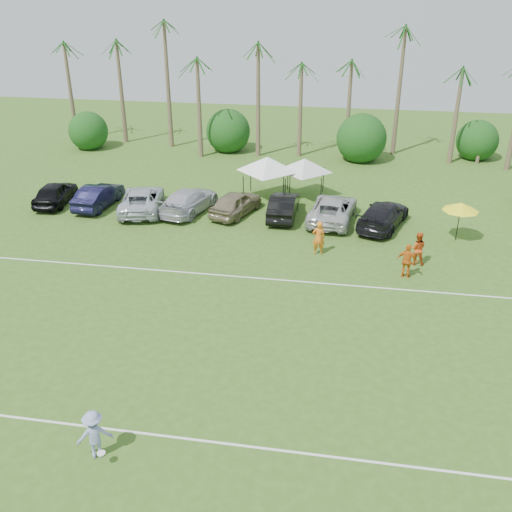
# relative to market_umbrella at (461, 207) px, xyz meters

# --- Properties ---
(ground) EXTENTS (120.00, 120.00, 0.00)m
(ground) POSITION_rel_market_umbrella_xyz_m (-11.83, -20.86, -2.16)
(ground) COLOR #365C1B
(ground) RESTS_ON ground
(field_lines) EXTENTS (80.00, 12.10, 0.01)m
(field_lines) POSITION_rel_market_umbrella_xyz_m (-11.83, -12.86, -2.15)
(field_lines) COLOR white
(field_lines) RESTS_ON ground
(palm_tree_0) EXTENTS (2.40, 2.40, 8.90)m
(palm_tree_0) POSITION_rel_market_umbrella_xyz_m (-33.83, 17.14, 5.32)
(palm_tree_0) COLOR brown
(palm_tree_0) RESTS_ON ground
(palm_tree_1) EXTENTS (2.40, 2.40, 9.90)m
(palm_tree_1) POSITION_rel_market_umbrella_xyz_m (-28.83, 17.14, 6.19)
(palm_tree_1) COLOR brown
(palm_tree_1) RESTS_ON ground
(palm_tree_2) EXTENTS (2.40, 2.40, 10.90)m
(palm_tree_2) POSITION_rel_market_umbrella_xyz_m (-23.83, 17.14, 7.05)
(palm_tree_2) COLOR brown
(palm_tree_2) RESTS_ON ground
(palm_tree_3) EXTENTS (2.40, 2.40, 11.90)m
(palm_tree_3) POSITION_rel_market_umbrella_xyz_m (-19.83, 17.14, 7.90)
(palm_tree_3) COLOR brown
(palm_tree_3) RESTS_ON ground
(palm_tree_4) EXTENTS (2.40, 2.40, 8.90)m
(palm_tree_4) POSITION_rel_market_umbrella_xyz_m (-15.83, 17.14, 5.32)
(palm_tree_4) COLOR brown
(palm_tree_4) RESTS_ON ground
(palm_tree_5) EXTENTS (2.40, 2.40, 9.90)m
(palm_tree_5) POSITION_rel_market_umbrella_xyz_m (-11.83, 17.14, 6.19)
(palm_tree_5) COLOR brown
(palm_tree_5) RESTS_ON ground
(palm_tree_6) EXTENTS (2.40, 2.40, 10.90)m
(palm_tree_6) POSITION_rel_market_umbrella_xyz_m (-7.83, 17.14, 7.05)
(palm_tree_6) COLOR brown
(palm_tree_6) RESTS_ON ground
(palm_tree_7) EXTENTS (2.40, 2.40, 11.90)m
(palm_tree_7) POSITION_rel_market_umbrella_xyz_m (-3.83, 17.14, 7.90)
(palm_tree_7) COLOR brown
(palm_tree_7) RESTS_ON ground
(palm_tree_8) EXTENTS (2.40, 2.40, 8.90)m
(palm_tree_8) POSITION_rel_market_umbrella_xyz_m (1.17, 17.14, 5.32)
(palm_tree_8) COLOR brown
(palm_tree_8) RESTS_ON ground
(bush_tree_0) EXTENTS (4.00, 4.00, 4.00)m
(bush_tree_0) POSITION_rel_market_umbrella_xyz_m (-30.83, 18.14, -0.36)
(bush_tree_0) COLOR brown
(bush_tree_0) RESTS_ON ground
(bush_tree_1) EXTENTS (4.00, 4.00, 4.00)m
(bush_tree_1) POSITION_rel_market_umbrella_xyz_m (-17.83, 18.14, -0.36)
(bush_tree_1) COLOR brown
(bush_tree_1) RESTS_ON ground
(bush_tree_2) EXTENTS (4.00, 4.00, 4.00)m
(bush_tree_2) POSITION_rel_market_umbrella_xyz_m (-5.83, 18.14, -0.36)
(bush_tree_2) COLOR brown
(bush_tree_2) RESTS_ON ground
(bush_tree_3) EXTENTS (4.00, 4.00, 4.00)m
(bush_tree_3) POSITION_rel_market_umbrella_xyz_m (4.17, 18.14, -0.36)
(bush_tree_3) COLOR brown
(bush_tree_3) RESTS_ON ground
(sideline_player_a) EXTENTS (0.81, 0.61, 2.00)m
(sideline_player_a) POSITION_rel_market_umbrella_xyz_m (-8.12, -3.30, -1.16)
(sideline_player_a) COLOR orange
(sideline_player_a) RESTS_ON ground
(sideline_player_b) EXTENTS (0.95, 0.75, 1.90)m
(sideline_player_b) POSITION_rel_market_umbrella_xyz_m (-2.67, -3.73, -1.21)
(sideline_player_b) COLOR #CA4A16
(sideline_player_b) RESTS_ON ground
(sideline_player_c) EXTENTS (1.20, 0.77, 1.90)m
(sideline_player_c) POSITION_rel_market_umbrella_xyz_m (-3.32, -5.41, -1.21)
(sideline_player_c) COLOR orange
(sideline_player_c) RESTS_ON ground
(canopy_tent_left) EXTENTS (4.50, 4.50, 3.65)m
(canopy_tent_left) POSITION_rel_market_umbrella_xyz_m (-12.37, 5.25, 0.96)
(canopy_tent_left) COLOR black
(canopy_tent_left) RESTS_ON ground
(canopy_tent_right) EXTENTS (4.10, 4.10, 3.32)m
(canopy_tent_right) POSITION_rel_market_umbrella_xyz_m (-9.84, 6.22, 0.68)
(canopy_tent_right) COLOR black
(canopy_tent_right) RESTS_ON ground
(market_umbrella) EXTENTS (2.16, 2.16, 2.41)m
(market_umbrella) POSITION_rel_market_umbrella_xyz_m (0.00, 0.00, 0.00)
(market_umbrella) COLOR black
(market_umbrella) RESTS_ON ground
(frisbee_player) EXTENTS (1.34, 1.12, 1.80)m
(frisbee_player) POSITION_rel_market_umbrella_xyz_m (-14.24, -20.09, -1.26)
(frisbee_player) COLOR #8F97CB
(frisbee_player) RESTS_ON ground
(parked_car_0) EXTENTS (2.32, 4.85, 1.60)m
(parked_car_0) POSITION_rel_market_umbrella_xyz_m (-26.88, 1.82, -1.36)
(parked_car_0) COLOR black
(parked_car_0) RESTS_ON ground
(parked_car_1) EXTENTS (2.01, 4.95, 1.60)m
(parked_car_1) POSITION_rel_market_umbrella_xyz_m (-23.66, 1.79, -1.36)
(parked_car_1) COLOR black
(parked_car_1) RESTS_ON ground
(parked_car_2) EXTENTS (3.84, 6.19, 1.60)m
(parked_car_2) POSITION_rel_market_umbrella_xyz_m (-20.44, 1.54, -1.36)
(parked_car_2) COLOR silver
(parked_car_2) RESTS_ON ground
(parked_car_3) EXTENTS (3.45, 5.88, 1.60)m
(parked_car_3) POSITION_rel_market_umbrella_xyz_m (-17.22, 1.91, -1.36)
(parked_car_3) COLOR silver
(parked_car_3) RESTS_ON ground
(parked_car_4) EXTENTS (3.26, 5.05, 1.60)m
(parked_car_4) POSITION_rel_market_umbrella_xyz_m (-14.00, 1.95, -1.36)
(parked_car_4) COLOR #87795C
(parked_car_4) RESTS_ON ground
(parked_car_5) EXTENTS (1.69, 4.85, 1.60)m
(parked_car_5) POSITION_rel_market_umbrella_xyz_m (-10.78, 1.99, -1.36)
(parked_car_5) COLOR black
(parked_car_5) RESTS_ON ground
(parked_car_6) EXTENTS (3.31, 6.02, 1.60)m
(parked_car_6) POSITION_rel_market_umbrella_xyz_m (-7.56, 1.91, -1.36)
(parked_car_6) COLOR #BBBBBB
(parked_car_6) RESTS_ON ground
(parked_car_7) EXTENTS (3.88, 5.93, 1.60)m
(parked_car_7) POSITION_rel_market_umbrella_xyz_m (-4.34, 1.44, -1.36)
(parked_car_7) COLOR black
(parked_car_7) RESTS_ON ground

